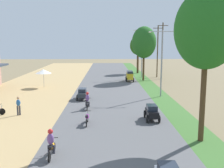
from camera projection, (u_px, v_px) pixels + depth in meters
The scene contains 15 objects.
vendor_umbrella at pixel (43, 71), 35.96m from camera, with size 2.20×2.20×2.52m.
pedestrian_on_shoulder at pixel (18, 105), 22.37m from camera, with size 0.43×0.40×1.62m.
median_tree_nearest at pixel (207, 30), 15.57m from camera, with size 3.88×3.88×9.43m.
median_tree_second at pixel (144, 42), 42.03m from camera, with size 3.94×3.94×8.78m.
median_tree_third at pixel (138, 46), 52.44m from camera, with size 3.23×3.23×7.50m.
streetlamp_near at pixel (162, 59), 29.61m from camera, with size 3.16×0.20×7.59m.
streetlamp_mid at pixel (142, 50), 45.99m from camera, with size 3.16×0.20×8.49m.
utility_pole_near at pixel (158, 51), 46.68m from camera, with size 1.80×0.20×9.27m.
utility_pole_far at pixel (162, 50), 44.63m from camera, with size 1.80×0.20×9.60m.
car_hatchback_black at pixel (152, 112), 20.94m from camera, with size 1.04×2.00×1.23m.
car_sedan_charcoal at pixel (82, 93), 28.64m from camera, with size 1.10×2.26×1.19m.
car_van_yellow at pixel (130, 75), 41.78m from camera, with size 1.19×2.41×1.67m.
motorbike_ahead_second at pixel (51, 144), 14.05m from camera, with size 0.54×1.80×1.66m.
motorbike_ahead_third at pixel (87, 118), 19.89m from camera, with size 0.54×1.80×0.94m.
motorbike_ahead_fourth at pixel (88, 101), 24.37m from camera, with size 0.54×1.80×1.66m.
Camera 1 is at (-0.51, -8.72, 6.29)m, focal length 41.70 mm.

